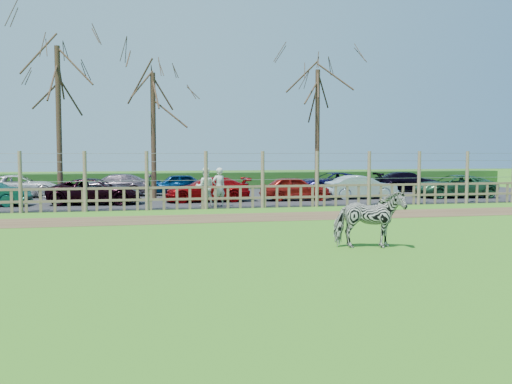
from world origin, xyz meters
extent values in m
plane|color=#559632|center=(0.00, 0.00, 0.00)|extent=(120.00, 120.00, 0.00)
cube|color=brown|center=(0.00, 4.50, 0.01)|extent=(34.00, 2.80, 0.01)
cube|color=#232326|center=(0.00, 14.50, 0.02)|extent=(44.00, 13.00, 0.04)
cube|color=#1E4716|center=(0.00, 21.50, 0.55)|extent=(46.00, 2.00, 1.10)
cube|color=brown|center=(0.00, 8.00, 0.45)|extent=(30.00, 0.06, 0.10)
cube|color=brown|center=(0.00, 8.00, 0.95)|extent=(30.00, 0.06, 0.10)
cylinder|color=brown|center=(-7.50, 8.00, 1.25)|extent=(0.16, 0.16, 2.50)
cylinder|color=brown|center=(-5.00, 8.00, 1.25)|extent=(0.16, 0.16, 2.50)
cylinder|color=brown|center=(-2.50, 8.00, 1.25)|extent=(0.16, 0.16, 2.50)
cylinder|color=brown|center=(0.00, 8.00, 1.25)|extent=(0.16, 0.16, 2.50)
cylinder|color=brown|center=(2.50, 8.00, 1.25)|extent=(0.16, 0.16, 2.50)
cylinder|color=brown|center=(5.00, 8.00, 1.25)|extent=(0.16, 0.16, 2.50)
cylinder|color=brown|center=(7.50, 8.00, 1.25)|extent=(0.16, 0.16, 2.50)
cylinder|color=brown|center=(10.00, 8.00, 1.25)|extent=(0.16, 0.16, 2.50)
cylinder|color=brown|center=(12.50, 8.00, 1.25)|extent=(0.16, 0.16, 2.50)
cylinder|color=gray|center=(0.00, 8.00, 1.25)|extent=(30.00, 0.02, 0.02)
cylinder|color=gray|center=(0.00, 8.00, 1.65)|extent=(30.00, 0.02, 0.02)
cylinder|color=gray|center=(0.00, 8.00, 2.05)|extent=(30.00, 0.02, 0.02)
cylinder|color=gray|center=(0.00, 8.00, 2.40)|extent=(30.00, 0.02, 0.02)
cylinder|color=#3D2B1E|center=(-6.50, 12.50, 3.75)|extent=(0.26, 0.26, 7.50)
cylinder|color=#3D2B1E|center=(-2.00, 13.50, 3.25)|extent=(0.26, 0.26, 6.50)
cylinder|color=#3D2B1E|center=(7.00, 14.00, 3.50)|extent=(0.26, 0.26, 7.00)
imported|color=gray|center=(2.79, -2.86, 0.74)|extent=(1.89, 1.14, 1.49)
imported|color=silver|center=(0.65, 8.64, 0.90)|extent=(0.73, 0.60, 1.72)
imported|color=silver|center=(0.06, 8.82, 0.90)|extent=(0.90, 0.74, 1.72)
sphere|color=black|center=(7.63, 5.71, 0.11)|extent=(0.22, 0.22, 0.22)
sphere|color=black|center=(7.77, 5.71, 0.19)|extent=(0.11, 0.11, 0.11)
imported|color=black|center=(-4.76, 10.97, 0.64)|extent=(4.53, 2.50, 1.20)
imported|color=#97080A|center=(0.48, 11.23, 0.64)|extent=(4.14, 1.69, 1.20)
imported|color=maroon|center=(4.87, 11.05, 0.64)|extent=(3.61, 1.64, 1.20)
imported|color=#ABC1C8|center=(8.53, 11.34, 0.64)|extent=(3.67, 1.36, 1.20)
imported|color=#245634|center=(13.68, 11.02, 0.64)|extent=(4.49, 2.39, 1.20)
imported|color=silver|center=(-8.96, 15.86, 0.64)|extent=(4.47, 2.35, 1.20)
imported|color=#645664|center=(-4.11, 16.02, 0.64)|extent=(4.31, 2.17, 1.20)
imported|color=#032048|center=(-0.12, 15.70, 0.64)|extent=(3.68, 1.87, 1.20)
imported|color=#100E3D|center=(8.56, 15.97, 0.64)|extent=(4.48, 2.38, 1.20)
imported|color=black|center=(13.53, 15.88, 0.64)|extent=(4.30, 2.14, 1.20)
camera|label=1|loc=(-3.11, -16.34, 2.45)|focal=40.00mm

